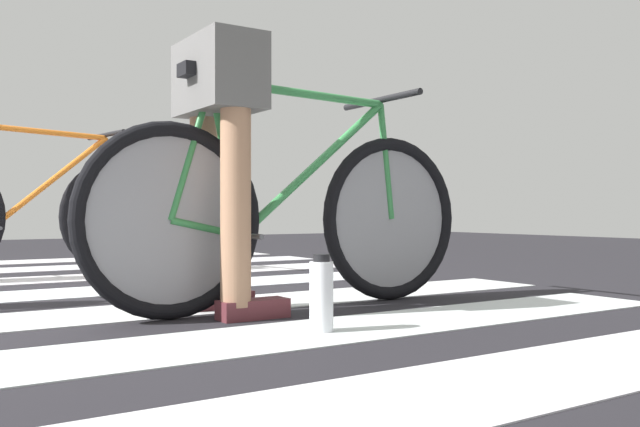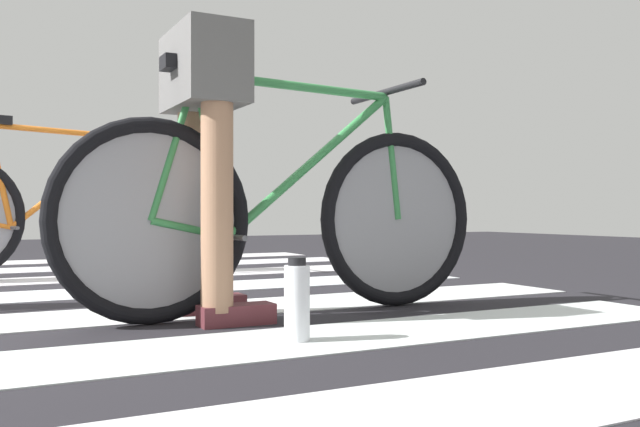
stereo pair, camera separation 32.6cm
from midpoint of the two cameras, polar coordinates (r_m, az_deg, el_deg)
The scene contains 4 objects.
bicycle_1_of_3 at distance 2.64m, azimuth -5.47°, elevation 0.07°, with size 1.74×0.52×0.93m.
cyclist_1_of_3 at distance 2.53m, azimuth -11.76°, elevation 6.56°, with size 0.31×0.41×1.04m.
bicycle_3_of_3 at distance 4.34m, azimuth -25.13°, elevation 0.09°, with size 1.72×0.53×0.93m.
water_bottle at distance 2.11m, azimuth -3.62°, elevation -7.15°, with size 0.08×0.08×0.25m.
Camera 1 is at (-0.23, -3.24, 0.41)m, focal length 38.12 mm.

